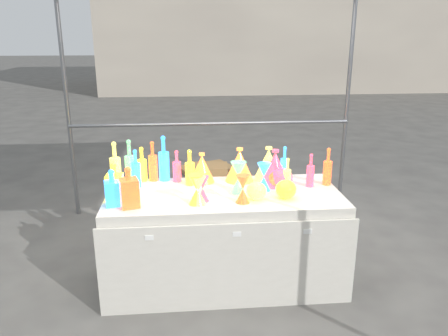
{
  "coord_description": "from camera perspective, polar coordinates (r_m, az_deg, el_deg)",
  "views": [
    {
      "loc": [
        -0.29,
        -3.15,
        1.92
      ],
      "look_at": [
        0.0,
        0.0,
        0.95
      ],
      "focal_mm": 35.0,
      "sensor_mm": 36.0,
      "label": 1
    }
  ],
  "objects": [
    {
      "name": "hourglass_2",
      "position": [
        3.12,
        -3.35,
        -2.95
      ],
      "size": [
        0.14,
        0.14,
        0.21
      ],
      "primitive_type": null,
      "rotation": [
        0.0,
        0.0,
        -0.37
      ],
      "color": "#137278",
      "rests_on": "display_table"
    },
    {
      "name": "ground",
      "position": [
        3.71,
        0.0,
        -14.18
      ],
      "size": [
        80.0,
        80.0,
        0.0
      ],
      "primitive_type": "plane",
      "color": "slate",
      "rests_on": "ground"
    },
    {
      "name": "bottle_8",
      "position": [
        3.65,
        7.89,
        0.6
      ],
      "size": [
        0.07,
        0.07,
        0.29
      ],
      "primitive_type": null,
      "rotation": [
        0.0,
        0.0,
        -0.01
      ],
      "color": "#1A9135",
      "rests_on": "display_table"
    },
    {
      "name": "background_building",
      "position": [
        17.71,
        9.36,
        20.38
      ],
      "size": [
        14.0,
        6.0,
        6.0
      ],
      "primitive_type": "cube",
      "color": "beige",
      "rests_on": "ground"
    },
    {
      "name": "bottle_4",
      "position": [
        3.59,
        -14.02,
        0.53
      ],
      "size": [
        0.09,
        0.09,
        0.36
      ],
      "primitive_type": null,
      "rotation": [
        0.0,
        0.0,
        0.02
      ],
      "color": "#137278",
      "rests_on": "display_table"
    },
    {
      "name": "hourglass_4",
      "position": [
        3.13,
        -3.65,
        -2.81
      ],
      "size": [
        0.12,
        0.12,
        0.22
      ],
      "primitive_type": null,
      "rotation": [
        0.0,
        0.0,
        -0.04
      ],
      "color": "#D94F14",
      "rests_on": "display_table"
    },
    {
      "name": "bottle_2",
      "position": [
        3.65,
        -9.27,
        0.9
      ],
      "size": [
        0.07,
        0.07,
        0.34
      ],
      "primitive_type": null,
      "rotation": [
        0.0,
        0.0,
        0.01
      ],
      "color": "orange",
      "rests_on": "display_table"
    },
    {
      "name": "bottle_1",
      "position": [
        3.64,
        -7.87,
        1.28
      ],
      "size": [
        0.1,
        0.1,
        0.38
      ],
      "primitive_type": null,
      "rotation": [
        0.0,
        0.0,
        0.08
      ],
      "color": "#1A9135",
      "rests_on": "display_table"
    },
    {
      "name": "decanter_1",
      "position": [
        3.13,
        -12.32,
        -2.45
      ],
      "size": [
        0.16,
        0.16,
        0.3
      ],
      "primitive_type": null,
      "rotation": [
        0.0,
        0.0,
        0.28
      ],
      "color": "orange",
      "rests_on": "display_table"
    },
    {
      "name": "bottle_9",
      "position": [
        3.61,
        13.39,
        0.21
      ],
      "size": [
        0.08,
        0.08,
        0.31
      ],
      "primitive_type": null,
      "rotation": [
        0.0,
        0.0,
        0.18
      ],
      "color": "orange",
      "rests_on": "display_table"
    },
    {
      "name": "globe_3",
      "position": [
        3.5,
        7.54,
        -1.42
      ],
      "size": [
        0.2,
        0.2,
        0.14
      ],
      "primitive_type": null,
      "rotation": [
        0.0,
        0.0,
        0.13
      ],
      "color": "#1F2BB9",
      "rests_on": "display_table"
    },
    {
      "name": "cardboard_box_flat",
      "position": [
        6.41,
        -2.28,
        -0.1
      ],
      "size": [
        0.87,
        0.77,
        0.06
      ],
      "primitive_type": "cube",
      "rotation": [
        0.0,
        0.0,
        0.41
      ],
      "color": "#B28450",
      "rests_on": "ground"
    },
    {
      "name": "bottle_0",
      "position": [
        3.67,
        -10.65,
        0.51
      ],
      "size": [
        0.1,
        0.1,
        0.29
      ],
      "primitive_type": null,
      "rotation": [
        0.0,
        0.0,
        -0.38
      ],
      "color": "#D94F14",
      "rests_on": "display_table"
    },
    {
      "name": "decanter_2",
      "position": [
        3.19,
        -14.38,
        -2.48
      ],
      "size": [
        0.13,
        0.13,
        0.27
      ],
      "primitive_type": null,
      "rotation": [
        0.0,
        0.0,
        0.22
      ],
      "color": "#1A9135",
      "rests_on": "display_table"
    },
    {
      "name": "bottle_7",
      "position": [
        3.53,
        -11.44,
        -0.04
      ],
      "size": [
        0.08,
        0.08,
        0.31
      ],
      "primitive_type": null,
      "rotation": [
        0.0,
        0.0,
        0.08
      ],
      "color": "#1A9135",
      "rests_on": "display_table"
    },
    {
      "name": "lampshade_3",
      "position": [
        3.63,
        5.82,
        0.53
      ],
      "size": [
        0.31,
        0.31,
        0.29
      ],
      "primitive_type": null,
      "rotation": [
        0.0,
        0.0,
        -0.32
      ],
      "color": "#137278",
      "rests_on": "display_table"
    },
    {
      "name": "bottle_10",
      "position": [
        3.54,
        11.23,
        -0.28
      ],
      "size": [
        0.08,
        0.08,
        0.27
      ],
      "primitive_type": null,
      "rotation": [
        0.0,
        0.0,
        -0.33
      ],
      "color": "#1F2BB9",
      "rests_on": "display_table"
    },
    {
      "name": "hourglass_3",
      "position": [
        3.35,
        1.9,
        -1.22
      ],
      "size": [
        0.14,
        0.14,
        0.25
      ],
      "primitive_type": null,
      "rotation": [
        0.0,
        0.0,
        -0.18
      ],
      "color": "#B32387",
      "rests_on": "display_table"
    },
    {
      "name": "bottle_3",
      "position": [
        3.61,
        -6.18,
        0.27
      ],
      "size": [
        0.09,
        0.09,
        0.27
      ],
      "primitive_type": null,
      "rotation": [
        0.0,
        0.0,
        0.28
      ],
      "color": "#1F2BB9",
      "rests_on": "display_table"
    },
    {
      "name": "lampshade_2",
      "position": [
        3.54,
        6.67,
        0.1
      ],
      "size": [
        0.27,
        0.27,
        0.29
      ],
      "primitive_type": null,
      "rotation": [
        0.0,
        0.0,
        -0.09
      ],
      "color": "#1F2BB9",
      "rests_on": "display_table"
    },
    {
      "name": "globe_1",
      "position": [
        3.23,
        4.24,
        -3.12
      ],
      "size": [
        0.19,
        0.19,
        0.12
      ],
      "primitive_type": null,
      "rotation": [
        0.0,
        0.0,
        0.37
      ],
      "color": "#137278",
      "rests_on": "display_table"
    },
    {
      "name": "decanter_0",
      "position": [
        3.29,
        -14.11,
        -1.73
      ],
      "size": [
        0.12,
        0.12,
        0.28
      ],
      "primitive_type": null,
      "rotation": [
        0.0,
        0.0,
        -0.03
      ],
      "color": "#D94F14",
      "rests_on": "display_table"
    },
    {
      "name": "hourglass_5",
      "position": [
        3.41,
        5.23,
        -1.16
      ],
      "size": [
        0.14,
        0.14,
        0.22
      ],
      "primitive_type": null,
      "rotation": [
        0.0,
        0.0,
        0.27
      ],
      "color": "#1A9135",
      "rests_on": "display_table"
    },
    {
      "name": "lampshade_1",
      "position": [
        3.61,
        2.05,
        0.47
      ],
      "size": [
        0.31,
        0.31,
        0.28
      ],
      "primitive_type": null,
      "rotation": [
        0.0,
        0.0,
        0.38
      ],
      "color": "#FFFC35",
      "rests_on": "display_table"
    },
    {
      "name": "bottle_11",
      "position": [
        3.44,
        8.26,
        -0.78
      ],
      "size": [
        0.07,
        0.07,
        0.26
      ],
      "primitive_type": null,
      "rotation": [
        0.0,
        0.0,
        -0.25
      ],
      "color": "#137278",
      "rests_on": "display_table"
    },
    {
      "name": "cardboard_box_closed",
      "position": [
        5.52,
        -2.05,
        -1.39
      ],
      "size": [
        0.5,
        0.38,
        0.35
      ],
      "primitive_type": "cube",
      "rotation": [
        0.0,
        0.0,
        -0.06
      ],
      "color": "#B28450",
      "rests_on": "ground"
    },
    {
      "name": "globe_2",
      "position": [
        3.51,
        7.02,
        -1.5
      ],
      "size": [
        0.2,
        0.2,
        0.12
      ],
      "primitive_type": null,
      "rotation": [
        0.0,
        0.0,
        -0.42
      ],
      "color": "orange",
      "rests_on": "display_table"
    },
    {
      "name": "display_table",
      "position": [
        3.52,
        0.01,
        -9.05
      ],
      "size": [
        1.84,
        0.83,
        0.75
      ],
      "color": "silver",
      "rests_on": "ground"
    },
    {
      "name": "globe_0",
      "position": [
        3.28,
        8.09,
        -2.91
      ],
      "size": [
        0.18,
        0.18,
        0.12
      ],
      "primitive_type": null,
      "rotation": [
        0.0,
        0.0,
        0.15
      ],
      "color": "#D94F14",
      "rests_on": "display_table"
    },
    {
      "name": "hourglass_0",
      "position": [
        3.15,
        2.48,
        -2.75
      ],
      "size": [
        0.12,
        0.12,
        0.21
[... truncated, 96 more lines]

